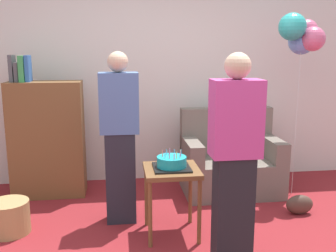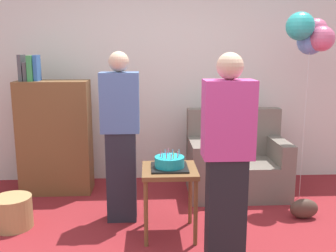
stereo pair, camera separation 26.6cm
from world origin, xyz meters
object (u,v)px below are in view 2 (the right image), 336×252
at_px(wicker_basket, 13,212).
at_px(balloon_bunch, 311,34).
at_px(side_table, 169,179).
at_px(handbag, 304,209).
at_px(person_holding_cake, 227,164).
at_px(person_blowing_candles, 121,137).
at_px(birthday_cake, 169,163).
at_px(bookshelf, 55,136).
at_px(couch, 236,164).

bearing_deg(wicker_basket, balloon_bunch, 11.65).
relative_size(side_table, handbag, 2.22).
height_order(handbag, balloon_bunch, balloon_bunch).
distance_m(person_holding_cake, wicker_basket, 2.12).
height_order(person_blowing_candles, handbag, person_blowing_candles).
relative_size(side_table, birthday_cake, 1.94).
bearing_deg(side_table, wicker_basket, 171.93).
height_order(birthday_cake, person_holding_cake, person_holding_cake).
xyz_separation_m(bookshelf, person_blowing_candles, (0.81, -0.80, 0.16)).
distance_m(side_table, handbag, 1.44).
distance_m(couch, handbag, 0.93).
distance_m(bookshelf, person_blowing_candles, 1.15).
height_order(birthday_cake, balloon_bunch, balloon_bunch).
relative_size(birthday_cake, handbag, 1.14).
bearing_deg(balloon_bunch, person_blowing_candles, -166.38).
bearing_deg(side_table, bookshelf, 137.74).
distance_m(person_blowing_candles, handbag, 1.94).
bearing_deg(person_holding_cake, wicker_basket, -36.75).
relative_size(side_table, wicker_basket, 1.72).
distance_m(couch, bookshelf, 2.12).
xyz_separation_m(bookshelf, wicker_basket, (-0.20, -0.94, -0.52)).
distance_m(couch, person_holding_cake, 1.71).
height_order(birthday_cake, wicker_basket, birthday_cake).
bearing_deg(wicker_basket, person_holding_cake, -23.02).
bearing_deg(handbag, side_table, -169.07).
xyz_separation_m(person_blowing_candles, person_holding_cake, (0.83, -0.92, 0.00)).
height_order(couch, balloon_bunch, balloon_bunch).
bearing_deg(person_blowing_candles, balloon_bunch, 31.91).
distance_m(birthday_cake, handbag, 1.49).
distance_m(person_blowing_candles, wicker_basket, 1.23).
distance_m(side_table, birthday_cake, 0.15).
bearing_deg(bookshelf, handbag, -18.71).
bearing_deg(side_table, couch, 50.24).
bearing_deg(person_blowing_candles, couch, 45.37).
height_order(bookshelf, balloon_bunch, balloon_bunch).
bearing_deg(person_holding_cake, handbag, -152.70).
relative_size(bookshelf, side_table, 2.56).
bearing_deg(person_blowing_candles, wicker_basket, -153.96).
relative_size(side_table, person_blowing_candles, 0.38).
xyz_separation_m(side_table, birthday_cake, (0.00, -0.00, 0.15)).
height_order(wicker_basket, handbag, wicker_basket).
xyz_separation_m(birthday_cake, person_holding_cake, (0.39, -0.58, 0.16)).
relative_size(person_blowing_candles, handbag, 5.82).
distance_m(couch, person_blowing_candles, 1.51).
xyz_separation_m(couch, person_holding_cake, (-0.44, -1.57, 0.49)).
xyz_separation_m(bookshelf, side_table, (1.26, -1.14, -0.14)).
relative_size(couch, side_table, 1.77).
xyz_separation_m(handbag, balloon_bunch, (0.18, 0.56, 1.70)).
bearing_deg(wicker_basket, side_table, -8.07).
relative_size(bookshelf, handbag, 5.67).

